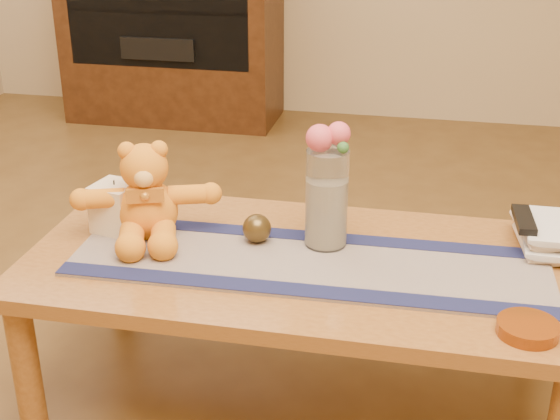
% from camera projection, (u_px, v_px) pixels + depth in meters
% --- Properties ---
extents(floor, '(5.50, 5.50, 0.00)m').
position_uv_depth(floor, '(297.00, 400.00, 2.14)').
color(floor, '#563A18').
rests_on(floor, ground).
extents(coffee_table_top, '(1.40, 0.70, 0.04)m').
position_uv_depth(coffee_table_top, '(299.00, 265.00, 1.97)').
color(coffee_table_top, brown).
rests_on(coffee_table_top, floor).
extents(table_leg_fl, '(0.07, 0.07, 0.41)m').
position_uv_depth(table_leg_fl, '(27.00, 372.00, 1.92)').
color(table_leg_fl, brown).
rests_on(table_leg_fl, floor).
extents(table_leg_bl, '(0.07, 0.07, 0.41)m').
position_uv_depth(table_leg_bl, '(118.00, 265.00, 2.44)').
color(table_leg_bl, brown).
rests_on(table_leg_bl, floor).
extents(table_leg_br, '(0.07, 0.07, 0.41)m').
position_uv_depth(table_leg_br, '(535.00, 309.00, 2.20)').
color(table_leg_br, brown).
rests_on(table_leg_br, floor).
extents(persian_runner, '(1.21, 0.38, 0.01)m').
position_uv_depth(persian_runner, '(308.00, 263.00, 1.93)').
color(persian_runner, '#1D1A4A').
rests_on(persian_runner, coffee_table_top).
extents(runner_border_near, '(1.20, 0.09, 0.00)m').
position_uv_depth(runner_border_near, '(299.00, 290.00, 1.79)').
color(runner_border_near, '#151941').
rests_on(runner_border_near, persian_runner).
extents(runner_border_far, '(1.20, 0.09, 0.00)m').
position_uv_depth(runner_border_far, '(316.00, 236.00, 2.05)').
color(runner_border_far, '#151941').
rests_on(runner_border_far, persian_runner).
extents(teddy_bear, '(0.45, 0.41, 0.25)m').
position_uv_depth(teddy_bear, '(146.00, 191.00, 2.02)').
color(teddy_bear, orange).
rests_on(teddy_bear, persian_runner).
extents(pillar_candle, '(0.13, 0.13, 0.13)m').
position_uv_depth(pillar_candle, '(116.00, 207.00, 2.07)').
color(pillar_candle, beige).
rests_on(pillar_candle, persian_runner).
extents(candle_wick, '(0.00, 0.00, 0.01)m').
position_uv_depth(candle_wick, '(114.00, 182.00, 2.04)').
color(candle_wick, black).
rests_on(candle_wick, pillar_candle).
extents(glass_vase, '(0.11, 0.11, 0.26)m').
position_uv_depth(glass_vase, '(327.00, 198.00, 1.96)').
color(glass_vase, silver).
rests_on(glass_vase, persian_runner).
extents(potpourri_fill, '(0.09, 0.09, 0.18)m').
position_uv_depth(potpourri_fill, '(326.00, 212.00, 1.98)').
color(potpourri_fill, beige).
rests_on(potpourri_fill, glass_vase).
extents(rose_left, '(0.07, 0.07, 0.07)m').
position_uv_depth(rose_left, '(320.00, 138.00, 1.89)').
color(rose_left, '#D74B59').
rests_on(rose_left, glass_vase).
extents(rose_right, '(0.06, 0.06, 0.06)m').
position_uv_depth(rose_right, '(339.00, 134.00, 1.89)').
color(rose_right, '#D74B59').
rests_on(rose_right, glass_vase).
extents(blue_flower_back, '(0.04, 0.04, 0.04)m').
position_uv_depth(blue_flower_back, '(334.00, 136.00, 1.93)').
color(blue_flower_back, '#465C98').
rests_on(blue_flower_back, glass_vase).
extents(blue_flower_side, '(0.04, 0.04, 0.04)m').
position_uv_depth(blue_flower_side, '(318.00, 140.00, 1.93)').
color(blue_flower_side, '#465C98').
rests_on(blue_flower_side, glass_vase).
extents(leaf_sprig, '(0.03, 0.03, 0.03)m').
position_uv_depth(leaf_sprig, '(343.00, 148.00, 1.88)').
color(leaf_sprig, '#33662D').
rests_on(leaf_sprig, glass_vase).
extents(bronze_ball, '(0.10, 0.10, 0.08)m').
position_uv_depth(bronze_ball, '(257.00, 228.00, 2.01)').
color(bronze_ball, '#433216').
rests_on(bronze_ball, persian_runner).
extents(book_bottom, '(0.19, 0.24, 0.02)m').
position_uv_depth(book_bottom, '(520.00, 244.00, 2.01)').
color(book_bottom, beige).
rests_on(book_bottom, coffee_table_top).
extents(book_lower, '(0.17, 0.23, 0.02)m').
position_uv_depth(book_lower, '(523.00, 238.00, 2.00)').
color(book_lower, beige).
rests_on(book_lower, book_bottom).
extents(book_upper, '(0.20, 0.25, 0.02)m').
position_uv_depth(book_upper, '(519.00, 230.00, 2.00)').
color(book_upper, beige).
rests_on(book_upper, book_lower).
extents(book_top, '(0.17, 0.22, 0.02)m').
position_uv_depth(book_top, '(524.00, 224.00, 1.98)').
color(book_top, beige).
rests_on(book_top, book_upper).
extents(tv_remote, '(0.05, 0.16, 0.02)m').
position_uv_depth(tv_remote, '(524.00, 220.00, 1.97)').
color(tv_remote, black).
rests_on(tv_remote, book_top).
extents(amber_dish, '(0.14, 0.14, 0.03)m').
position_uv_depth(amber_dish, '(528.00, 328.00, 1.63)').
color(amber_dish, '#BF5914').
rests_on(amber_dish, coffee_table_top).
extents(media_cabinet, '(1.20, 0.50, 1.10)m').
position_uv_depth(media_cabinet, '(172.00, 24.00, 4.36)').
color(media_cabinet, black).
rests_on(media_cabinet, floor).
extents(cabinet_cavity, '(1.02, 0.03, 0.61)m').
position_uv_depth(cabinet_cavity, '(156.00, 11.00, 4.10)').
color(cabinet_cavity, black).
rests_on(cabinet_cavity, media_cabinet).
extents(cabinet_shelf, '(1.02, 0.20, 0.02)m').
position_uv_depth(cabinet_shelf, '(162.00, 9.00, 4.18)').
color(cabinet_shelf, black).
rests_on(cabinet_shelf, media_cabinet).
extents(stereo_lower, '(0.42, 0.28, 0.12)m').
position_uv_depth(stereo_lower, '(165.00, 44.00, 4.28)').
color(stereo_lower, black).
rests_on(stereo_lower, media_cabinet).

